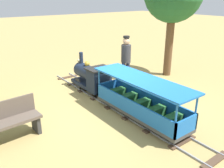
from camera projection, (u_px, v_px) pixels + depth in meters
ground_plane at (114, 104)px, 6.39m from camera, size 60.00×60.00×0.00m
track at (116, 105)px, 6.29m from camera, size 0.72×6.40×0.04m
locomotive at (92, 77)px, 7.03m from camera, size 0.68×1.45×1.08m
passenger_car at (140, 102)px, 5.47m from camera, size 0.78×2.70×0.97m
conductor_person at (126, 57)px, 7.30m from camera, size 0.30×0.30×1.62m
park_bench at (6, 122)px, 4.63m from camera, size 1.33×0.49×0.82m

